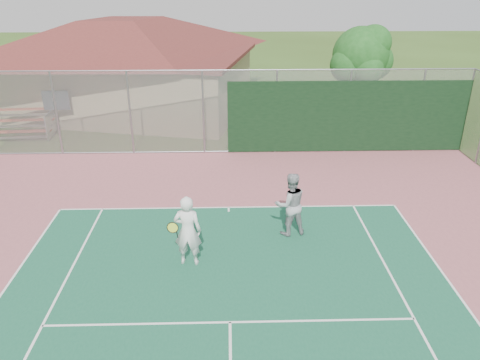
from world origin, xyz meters
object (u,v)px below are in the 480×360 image
clubhouse (125,56)px  bleachers (20,123)px  player_white_front (188,231)px  player_grey_back (290,205)px  tree (362,57)px

clubhouse → bleachers: (-4.28, -4.34, -2.31)m
player_white_front → player_grey_back: size_ratio=1.02×
clubhouse → player_white_front: bearing=-61.3°
clubhouse → tree: bearing=5.5°
bleachers → player_grey_back: bearing=-43.0°
bleachers → tree: 17.01m
bleachers → player_white_front: (8.65, -10.78, 0.37)m
clubhouse → player_white_front: size_ratio=7.64×
clubhouse → player_grey_back: (7.21, -13.66, -1.97)m
tree → player_white_front: (-7.94, -13.58, -2.11)m
bleachers → tree: bearing=5.7°
bleachers → player_grey_back: 14.79m
clubhouse → tree: clubhouse is taller
bleachers → tree: (16.59, 2.80, 2.48)m
player_white_front → bleachers: bearing=-45.2°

